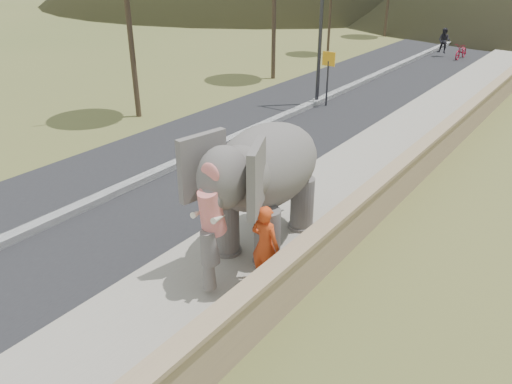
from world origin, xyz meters
TOP-DOWN VIEW (x-y plane):
  - ground at (0.00, 0.00)m, footprint 160.00×160.00m
  - road at (-5.00, 10.00)m, footprint 7.00×120.00m
  - median at (-5.00, 10.00)m, footprint 0.35×120.00m
  - walkway at (0.00, 10.00)m, footprint 3.00×120.00m
  - parapet at (1.65, 10.00)m, footprint 0.30×120.00m
  - signboard at (-4.50, 12.29)m, footprint 0.60×0.08m
  - elephant_and_man at (0.02, 1.07)m, footprint 2.52×4.27m
  - motorcyclist at (-3.16, 26.96)m, footprint 1.97×1.89m

SIDE VIEW (x-z plane):
  - ground at x=0.00m, z-range 0.00..0.00m
  - road at x=-5.00m, z-range 0.00..0.03m
  - walkway at x=0.00m, z-range 0.00..0.15m
  - median at x=-5.00m, z-range 0.00..0.22m
  - parapet at x=1.65m, z-range 0.00..1.10m
  - motorcyclist at x=-3.16m, z-range -0.22..1.62m
  - elephant_and_man at x=0.02m, z-range 0.14..3.07m
  - signboard at x=-4.50m, z-range 0.44..2.84m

